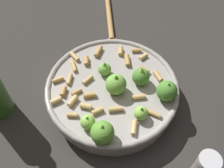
# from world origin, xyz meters

# --- Properties ---
(ground_plane) EXTENTS (2.40, 2.40, 0.00)m
(ground_plane) POSITION_xyz_m (0.00, 0.00, 0.00)
(ground_plane) COLOR #2D2B28
(cooking_pan) EXTENTS (0.31, 0.31, 0.11)m
(cooking_pan) POSITION_xyz_m (0.00, -0.00, 0.04)
(cooking_pan) COLOR #9E9993
(cooking_pan) RESTS_ON ground
(pepper_shaker) EXTENTS (0.04, 0.04, 0.08)m
(pepper_shaker) POSITION_xyz_m (0.26, 0.03, 0.04)
(pepper_shaker) COLOR gray
(pepper_shaker) RESTS_ON ground
(wooden_spoon) EXTENTS (0.23, 0.16, 0.02)m
(wooden_spoon) POSITION_xyz_m (-0.22, 0.16, 0.01)
(wooden_spoon) COLOR #B2844C
(wooden_spoon) RESTS_ON ground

